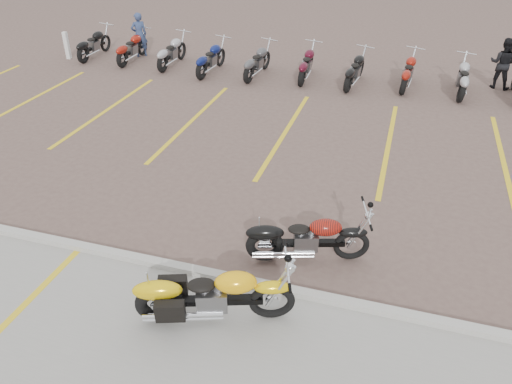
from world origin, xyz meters
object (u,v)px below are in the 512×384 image
at_px(person_b, 503,63).
at_px(bollard, 67,46).
at_px(flame_cruiser, 305,240).
at_px(yellow_cruiser, 211,295).
at_px(person_a, 139,35).

distance_m(person_b, bollard, 15.34).
xyz_separation_m(flame_cruiser, bollard, (-11.18, 9.12, 0.06)).
bearing_deg(yellow_cruiser, person_b, 48.07).
relative_size(yellow_cruiser, person_a, 1.40).
relative_size(person_a, bollard, 1.63).
xyz_separation_m(person_b, bollard, (-15.28, -1.38, -0.31)).
bearing_deg(person_b, yellow_cruiser, 85.03).
height_order(person_a, person_b, person_a).
bearing_deg(flame_cruiser, yellow_cruiser, -137.02).
height_order(yellow_cruiser, person_b, person_b).
bearing_deg(yellow_cruiser, person_a, 103.21).
distance_m(flame_cruiser, person_b, 11.28).
relative_size(yellow_cruiser, bollard, 2.28).
distance_m(yellow_cruiser, person_b, 13.32).
bearing_deg(person_a, flame_cruiser, 87.13).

